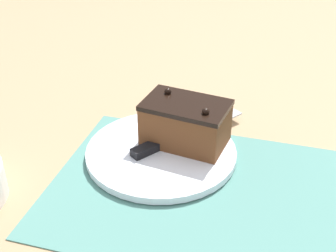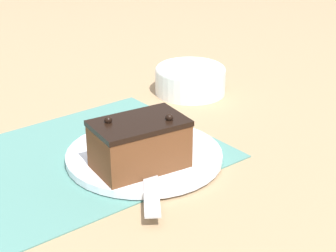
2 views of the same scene
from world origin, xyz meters
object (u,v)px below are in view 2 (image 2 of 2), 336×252
object	(u,v)px
cake_plate	(144,156)
chocolate_cake	(139,144)
small_bowl	(190,79)
serving_knife	(149,157)

from	to	relation	value
cake_plate	chocolate_cake	world-z (taller)	chocolate_cake
chocolate_cake	small_bowl	distance (m)	0.37
cake_plate	small_bowl	size ratio (longest dim) A/B	1.71
chocolate_cake	cake_plate	bearing A→B (deg)	45.59
serving_knife	small_bowl	distance (m)	0.35
cake_plate	small_bowl	xyz separation A→B (m)	(0.26, 0.19, 0.02)
chocolate_cake	serving_knife	bearing A→B (deg)	15.93
cake_plate	serving_knife	world-z (taller)	serving_knife
cake_plate	chocolate_cake	distance (m)	0.06
cake_plate	chocolate_cake	xyz separation A→B (m)	(-0.03, -0.03, 0.04)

